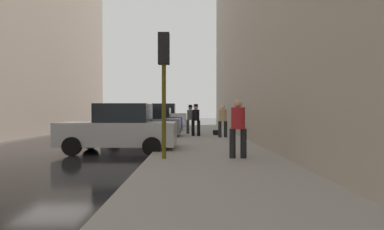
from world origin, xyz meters
name	(u,v)px	position (x,y,z in m)	size (l,w,h in m)	color
ground_plane	(55,150)	(0.00, 0.00, 0.00)	(120.00, 120.00, 0.00)	black
sidewalk	(209,148)	(6.00, 0.00, 0.07)	(4.00, 40.00, 0.15)	gray
parked_silver_sedan	(120,129)	(2.65, -0.49, 0.85)	(4.23, 2.12, 1.79)	#B7BABF
parked_gray_coupe	(144,123)	(2.65, 5.12, 0.85)	(4.23, 2.11, 1.79)	slate
parked_blue_sedan	(155,121)	(2.65, 10.67, 0.85)	(4.23, 2.12, 1.79)	navy
parked_white_van	(162,117)	(2.65, 16.10, 1.03)	(4.61, 2.08, 2.25)	silver
fire_hydrant	(176,130)	(4.45, 4.65, 0.50)	(0.42, 0.22, 0.70)	red
traffic_light	(164,68)	(4.50, -3.00, 2.76)	(0.32, 0.32, 3.60)	#514C0F
pedestrian_with_beanie	(190,118)	(5.26, 6.89, 1.14)	(0.53, 0.49, 1.78)	#333338
pedestrian_with_fedora	(196,118)	(5.56, 5.15, 1.14)	(0.53, 0.48, 1.78)	black
pedestrian_in_tan_coat	(223,119)	(6.97, 4.18, 1.10)	(0.53, 0.48, 1.71)	black
pedestrian_in_red_jacket	(238,125)	(6.64, -2.92, 1.10)	(0.50, 0.40, 1.71)	black
duffel_bag	(216,132)	(6.74, 5.80, 0.29)	(0.32, 0.44, 0.28)	black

